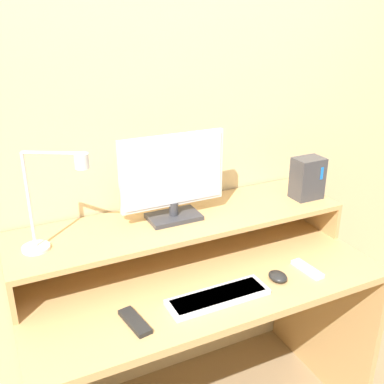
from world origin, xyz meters
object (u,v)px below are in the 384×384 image
desk_lamp (52,202)px  remote_secondary (307,269)px  keyboard (218,297)px  remote_control (135,322)px  monitor (173,177)px  mouse (278,276)px  router_dock (307,178)px

desk_lamp → remote_secondary: bearing=-18.0°
keyboard → remote_control: (-0.31, 0.00, -0.00)m
desk_lamp → remote_control: size_ratio=2.30×
keyboard → monitor: bearing=92.3°
desk_lamp → remote_control: (0.17, -0.30, -0.34)m
monitor → desk_lamp: 0.47m
desk_lamp → remote_secondary: desk_lamp is taller
desk_lamp → mouse: size_ratio=4.46×
keyboard → remote_control: keyboard is taller
mouse → remote_control: size_ratio=0.52×
monitor → remote_secondary: 0.64m
mouse → remote_control: mouse is taller
router_dock → remote_secondary: router_dock is taller
monitor → remote_control: 0.57m
monitor → mouse: bearing=-51.2°
router_dock → remote_secondary: bearing=-125.3°
mouse → remote_control: (-0.57, -0.01, -0.01)m
mouse → remote_control: 0.57m
keyboard → remote_secondary: size_ratio=2.51×
monitor → desk_lamp: (-0.47, -0.06, 0.01)m
mouse → router_dock: bearing=39.8°
keyboard → remote_secondary: bearing=1.4°
desk_lamp → remote_secondary: (0.88, -0.29, -0.34)m
router_dock → keyboard: bearing=-153.9°
monitor → keyboard: monitor is taller
mouse → monitor: bearing=128.8°
keyboard → remote_secondary: (0.40, 0.01, -0.00)m
remote_secondary → keyboard: bearing=-178.6°
keyboard → mouse: (0.26, 0.01, 0.00)m
keyboard → remote_control: 0.31m
desk_lamp → keyboard: desk_lamp is taller
keyboard → remote_control: size_ratio=2.36×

